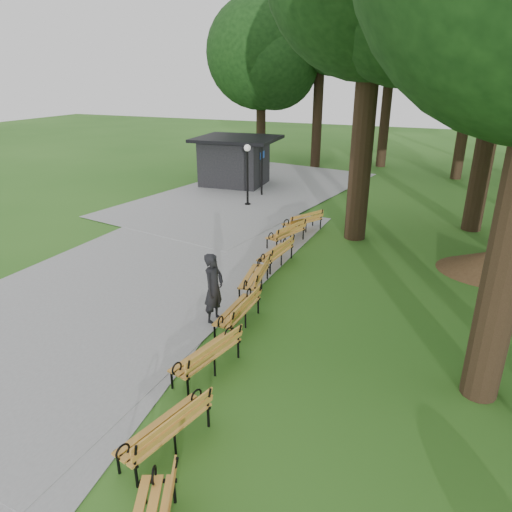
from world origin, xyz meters
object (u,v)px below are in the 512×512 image
at_px(kiosk, 234,161).
at_px(bench_5, 275,253).
at_px(lawn_tree_4, 509,16).
at_px(bench_6, 286,234).
at_px(bench_1, 165,428).
at_px(bench_7, 302,222).
at_px(lamp_post, 247,162).
at_px(person, 214,288).
at_px(dirt_mound, 493,262).
at_px(bench_4, 254,277).
at_px(bench_3, 237,311).
at_px(bench_2, 206,355).

height_order(kiosk, bench_5, kiosk).
bearing_deg(lawn_tree_4, bench_6, -144.03).
height_order(bench_1, bench_7, same).
bearing_deg(lamp_post, kiosk, 123.27).
distance_m(person, dirt_mound, 9.21).
distance_m(kiosk, bench_7, 8.99).
bearing_deg(bench_4, bench_6, 177.12).
distance_m(bench_3, lawn_tree_4, 14.15).
bearing_deg(bench_5, dirt_mound, 113.49).
bearing_deg(bench_2, person, -144.39).
bearing_deg(lamp_post, bench_1, -71.44).
height_order(lamp_post, bench_4, lamp_post).
height_order(bench_1, bench_6, same).
relative_size(bench_1, bench_6, 1.00).
bearing_deg(dirt_mound, bench_4, -147.50).
distance_m(lamp_post, bench_1, 15.66).
xyz_separation_m(bench_1, bench_7, (-1.32, 11.93, 0.00)).
height_order(person, bench_3, person).
xyz_separation_m(bench_5, lawn_tree_4, (6.07, 6.64, 7.37)).
relative_size(lamp_post, bench_5, 1.53).
bearing_deg(bench_7, bench_6, 24.67).
bearing_deg(lamp_post, bench_2, -70.08).
xyz_separation_m(person, bench_6, (-0.19, 6.08, -0.49)).
distance_m(bench_1, bench_6, 10.37).
bearing_deg(bench_2, dirt_mound, 156.93).
height_order(lamp_post, bench_6, lamp_post).
distance_m(lamp_post, bench_4, 9.52).
distance_m(bench_2, lawn_tree_4, 15.66).
xyz_separation_m(bench_4, bench_6, (-0.43, 4.02, 0.00)).
bearing_deg(bench_4, bench_2, -0.23).
bearing_deg(bench_1, bench_5, -158.50).
height_order(bench_5, lawn_tree_4, lawn_tree_4).
distance_m(bench_5, bench_7, 3.66).
bearing_deg(bench_6, bench_3, 25.73).
height_order(person, bench_4, person).
xyz_separation_m(person, bench_2, (0.86, -2.02, -0.49)).
distance_m(bench_2, bench_3, 2.03).
height_order(kiosk, bench_2, kiosk).
bearing_deg(bench_7, kiosk, -108.29).
bearing_deg(dirt_mound, bench_1, -117.91).
height_order(lamp_post, lawn_tree_4, lawn_tree_4).
height_order(bench_4, bench_5, same).
bearing_deg(lamp_post, bench_7, -37.91).
height_order(bench_3, lawn_tree_4, lawn_tree_4).
xyz_separation_m(person, bench_3, (0.65, -0.00, -0.49)).
xyz_separation_m(bench_4, bench_5, (-0.09, 2.03, 0.00)).
bearing_deg(dirt_mound, bench_2, -125.66).
bearing_deg(dirt_mound, bench_3, -134.51).
relative_size(bench_3, bench_7, 1.00).
height_order(bench_2, bench_6, same).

